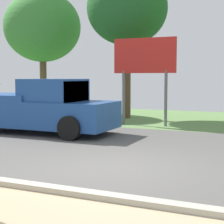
{
  "coord_description": "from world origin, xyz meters",
  "views": [
    {
      "loc": [
        3.19,
        -7.27,
        1.95
      ],
      "look_at": [
        -0.46,
        1.0,
        1.1
      ],
      "focal_mm": 60.0,
      "sensor_mm": 36.0,
      "label": 1
    }
  ],
  "objects_px": {
    "roadside_billboard": "(144,62)",
    "pickup_truck": "(43,108)",
    "tree_left_far": "(42,27)",
    "tree_center_back": "(127,9)"
  },
  "relations": [
    {
      "from": "roadside_billboard",
      "to": "pickup_truck",
      "type": "bearing_deg",
      "value": -126.49
    },
    {
      "from": "roadside_billboard",
      "to": "tree_left_far",
      "type": "distance_m",
      "value": 7.48
    },
    {
      "from": "tree_left_far",
      "to": "tree_center_back",
      "type": "height_order",
      "value": "tree_center_back"
    },
    {
      "from": "tree_center_back",
      "to": "roadside_billboard",
      "type": "bearing_deg",
      "value": -53.03
    },
    {
      "from": "tree_left_far",
      "to": "tree_center_back",
      "type": "bearing_deg",
      "value": -6.45
    },
    {
      "from": "tree_left_far",
      "to": "pickup_truck",
      "type": "bearing_deg",
      "value": -56.09
    },
    {
      "from": "pickup_truck",
      "to": "tree_left_far",
      "type": "relative_size",
      "value": 0.81
    },
    {
      "from": "pickup_truck",
      "to": "tree_left_far",
      "type": "bearing_deg",
      "value": 119.16
    },
    {
      "from": "pickup_truck",
      "to": "tree_center_back",
      "type": "height_order",
      "value": "tree_center_back"
    },
    {
      "from": "roadside_billboard",
      "to": "tree_center_back",
      "type": "xyz_separation_m",
      "value": [
        -1.59,
        2.11,
        2.54
      ]
    }
  ]
}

